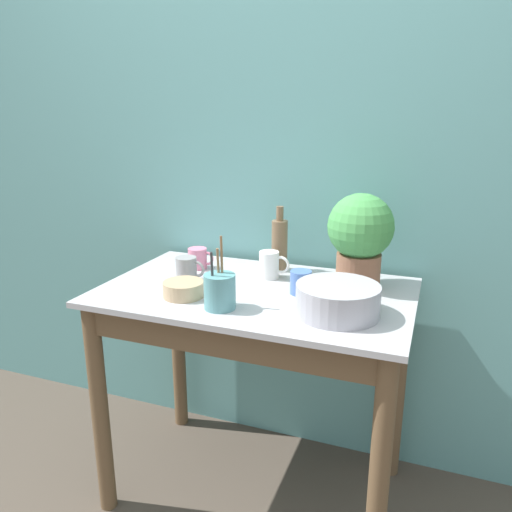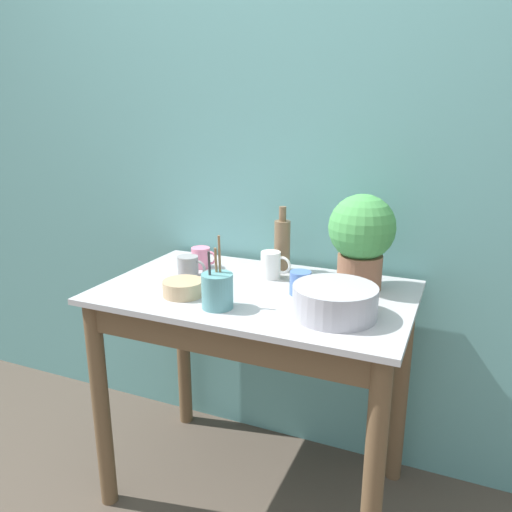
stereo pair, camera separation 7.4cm
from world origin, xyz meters
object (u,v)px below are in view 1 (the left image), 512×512
mug_white (271,265)px  mug_pink (198,258)px  potted_plant (360,235)px  bowl_small_tan (184,289)px  bowl_wash_large (338,300)px  bottle_tall (279,244)px  utensil_cup (220,291)px  mug_blue (302,282)px  mug_grey (187,269)px

mug_white → mug_pink: (-0.30, 0.01, -0.01)m
potted_plant → bowl_small_tan: (-0.52, -0.30, -0.16)m
potted_plant → mug_pink: bearing=-179.6°
potted_plant → bowl_wash_large: (-0.01, -0.27, -0.14)m
bottle_tall → bowl_wash_large: bearing=-50.1°
mug_pink → bowl_small_tan: size_ratio=0.78×
potted_plant → utensil_cup: potted_plant is taller
bottle_tall → mug_white: (0.00, -0.10, -0.05)m
potted_plant → bowl_wash_large: bearing=-93.0°
mug_pink → bowl_small_tan: 0.31m
mug_blue → potted_plant: bearing=40.1°
bottle_tall → bowl_small_tan: bottle_tall is taller
bottle_tall → mug_grey: bottle_tall is taller
mug_white → mug_grey: size_ratio=1.01×
bottle_tall → mug_white: bottle_tall is taller
potted_plant → mug_grey: (-0.59, -0.15, -0.14)m
potted_plant → bottle_tall: 0.34m
mug_white → bowl_small_tan: size_ratio=0.82×
mug_pink → mug_blue: bearing=-16.5°
utensil_cup → mug_blue: bearing=46.5°
potted_plant → mug_white: potted_plant is taller
bowl_wash_large → mug_white: (-0.30, 0.26, 0.00)m
mug_blue → bowl_small_tan: bearing=-155.6°
mug_pink → bowl_small_tan: mug_pink is taller
potted_plant → utensil_cup: (-0.37, -0.35, -0.13)m
bottle_tall → mug_blue: (0.15, -0.22, -0.06)m
bottle_tall → mug_grey: (-0.27, -0.24, -0.06)m
potted_plant → mug_white: 0.34m
potted_plant → mug_blue: (-0.16, -0.14, -0.14)m
mug_pink → utensil_cup: 0.43m
bottle_tall → mug_pink: (-0.30, -0.09, -0.06)m
potted_plant → mug_blue: 0.26m
mug_pink → utensil_cup: bearing=-54.1°
potted_plant → mug_pink: (-0.62, -0.00, -0.14)m
mug_pink → bowl_small_tan: bearing=-72.0°
mug_grey → bowl_small_tan: size_ratio=0.81×
bowl_wash_large → mug_pink: (-0.60, 0.27, -0.01)m
potted_plant → mug_white: bearing=-176.9°
mug_white → potted_plant: bearing=3.1°
mug_grey → utensil_cup: utensil_cup is taller
potted_plant → mug_pink: 0.63m
mug_white → bowl_small_tan: (-0.21, -0.28, -0.02)m
mug_grey → mug_blue: mug_grey is taller
bottle_tall → bowl_small_tan: (-0.21, -0.39, -0.08)m
bottle_tall → mug_pink: bearing=-163.4°
potted_plant → bottle_tall: (-0.32, 0.09, -0.08)m
bowl_wash_large → mug_blue: (-0.15, 0.14, -0.01)m
mug_grey → bowl_small_tan: 0.16m
bowl_wash_large → utensil_cup: utensil_cup is taller
bowl_wash_large → mug_grey: (-0.57, 0.12, -0.00)m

